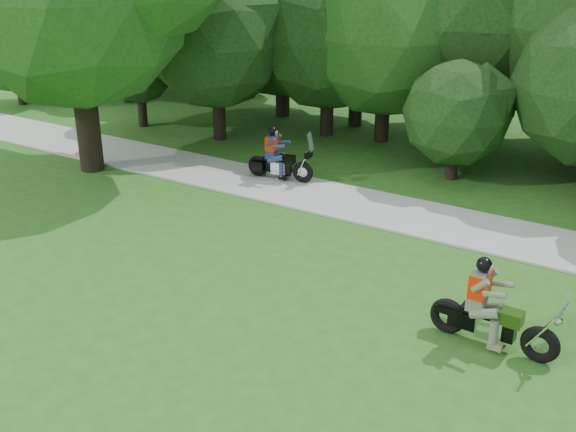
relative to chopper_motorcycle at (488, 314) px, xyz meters
The scene contains 5 objects.
ground 4.05m from the chopper_motorcycle, 123.03° to the right, with size 100.00×100.00×0.00m, color #2C5D1A.
walkway 5.16m from the chopper_motorcycle, 115.16° to the left, with size 60.00×2.20×0.06m, color #ACACA7.
tree_line 11.46m from the chopper_motorcycle, 98.40° to the left, with size 40.68×11.93×7.74m.
chopper_motorcycle is the anchor object (origin of this frame).
touring_motorcycle 9.10m from the chopper_motorcycle, 145.78° to the left, with size 1.97×0.77×1.50m.
Camera 1 is at (4.78, -7.73, 7.18)m, focal length 45.00 mm.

